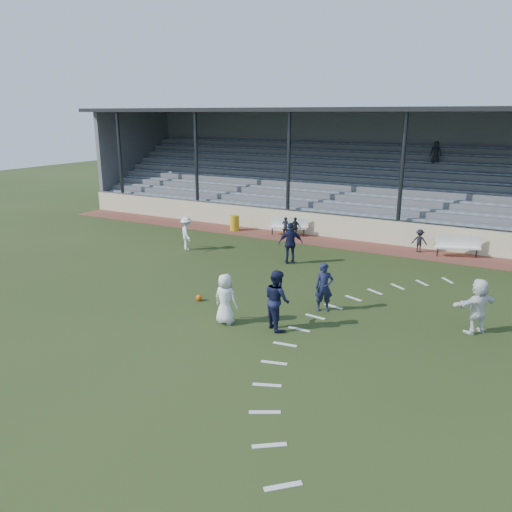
{
  "coord_description": "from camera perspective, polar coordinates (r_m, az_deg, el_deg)",
  "views": [
    {
      "loc": [
        8.37,
        -12.87,
        6.32
      ],
      "look_at": [
        0.0,
        2.5,
        1.3
      ],
      "focal_mm": 35.0,
      "sensor_mm": 36.0,
      "label": 1
    }
  ],
  "objects": [
    {
      "name": "player_navy_wing",
      "position": [
        21.63,
        3.97,
        1.47
      ],
      "size": [
        1.13,
        0.94,
        1.81
      ],
      "primitive_type": "imported",
      "rotation": [
        0.0,
        0.0,
        3.71
      ],
      "color": "#141837",
      "rests_on": "ground"
    },
    {
      "name": "ground",
      "position": [
        16.61,
        -4.15,
        -6.41
      ],
      "size": [
        90.0,
        90.0,
        0.0
      ],
      "primitive_type": "plane",
      "color": "#243214",
      "rests_on": "ground"
    },
    {
      "name": "sub_left_far",
      "position": [
        26.39,
        4.52,
        3.31
      ],
      "size": [
        0.63,
        0.3,
        1.05
      ],
      "primitive_type": "imported",
      "rotation": [
        0.0,
        0.0,
        3.07
      ],
      "color": "black",
      "rests_on": "cinder_track"
    },
    {
      "name": "cinder_track",
      "position": [
        25.62,
        8.59,
        1.56
      ],
      "size": [
        34.0,
        2.0,
        0.02
      ],
      "primitive_type": "cube",
      "color": "brown",
      "rests_on": "ground"
    },
    {
      "name": "football",
      "position": [
        17.6,
        -6.54,
        -4.77
      ],
      "size": [
        0.22,
        0.22,
        0.22
      ],
      "primitive_type": "sphere",
      "color": "#CF540C",
      "rests_on": "ground"
    },
    {
      "name": "bench_left",
      "position": [
        26.76,
        3.8,
        3.59
      ],
      "size": [
        2.03,
        1.04,
        0.95
      ],
      "rotation": [
        0.0,
        0.0,
        0.3
      ],
      "color": "white",
      "rests_on": "cinder_track"
    },
    {
      "name": "player_navy_lead",
      "position": [
        16.56,
        7.78,
        -3.56
      ],
      "size": [
        0.71,
        0.64,
        1.64
      ],
      "primitive_type": "imported",
      "rotation": [
        0.0,
        0.0,
        0.52
      ],
      "color": "#141837",
      "rests_on": "ground"
    },
    {
      "name": "player_white_lead",
      "position": [
        15.49,
        -3.52,
        -4.91
      ],
      "size": [
        0.8,
        0.53,
        1.6
      ],
      "primitive_type": "imported",
      "rotation": [
        0.0,
        0.0,
        3.11
      ],
      "color": "white",
      "rests_on": "ground"
    },
    {
      "name": "sub_right",
      "position": [
        24.64,
        18.18,
        1.68
      ],
      "size": [
        0.74,
        0.47,
        1.08
      ],
      "primitive_type": "imported",
      "rotation": [
        0.0,
        0.0,
        3.25
      ],
      "color": "black",
      "rests_on": "cinder_track"
    },
    {
      "name": "trash_bin",
      "position": [
        27.85,
        -2.46,
        3.8
      ],
      "size": [
        0.52,
        0.52,
        0.83
      ],
      "primitive_type": "cylinder",
      "color": "gold",
      "rests_on": "cinder_track"
    },
    {
      "name": "penalty_arc",
      "position": [
        14.96,
        9.45,
        -9.21
      ],
      "size": [
        3.89,
        14.63,
        0.01
      ],
      "color": "silver",
      "rests_on": "ground"
    },
    {
      "name": "sub_left_near",
      "position": [
        26.54,
        3.39,
        3.38
      ],
      "size": [
        0.41,
        0.3,
        1.03
      ],
      "primitive_type": "imported",
      "rotation": [
        0.0,
        0.0,
        3.28
      ],
      "color": "black",
      "rests_on": "cinder_track"
    },
    {
      "name": "retaining_wall",
      "position": [
        26.45,
        9.43,
        3.29
      ],
      "size": [
        34.0,
        0.18,
        1.2
      ],
      "primitive_type": "cube",
      "color": "beige",
      "rests_on": "ground"
    },
    {
      "name": "player_white_wing",
      "position": [
        24.03,
        -7.91,
        2.57
      ],
      "size": [
        1.16,
        1.15,
        1.6
      ],
      "primitive_type": "imported",
      "rotation": [
        0.0,
        0.0,
        2.37
      ],
      "color": "white",
      "rests_on": "ground"
    },
    {
      "name": "grandstand",
      "position": [
        30.59,
        12.55,
        7.89
      ],
      "size": [
        34.6,
        9.0,
        6.61
      ],
      "color": "slate",
      "rests_on": "ground"
    },
    {
      "name": "player_white_back",
      "position": [
        16.19,
        24.03,
        -5.23
      ],
      "size": [
        1.4,
        1.5,
        1.68
      ],
      "primitive_type": "imported",
      "rotation": [
        0.0,
        0.0,
        4.0
      ],
      "color": "white",
      "rests_on": "ground"
    },
    {
      "name": "player_navy_mid",
      "position": [
        15.07,
        2.41,
        -5.01
      ],
      "size": [
        1.14,
        1.1,
        1.85
      ],
      "primitive_type": "imported",
      "rotation": [
        0.0,
        0.0,
        2.5
      ],
      "color": "#141837",
      "rests_on": "ground"
    },
    {
      "name": "bench_right",
      "position": [
        24.45,
        22.09,
        1.24
      ],
      "size": [
        2.01,
        1.14,
        0.95
      ],
      "rotation": [
        0.0,
        0.0,
        0.36
      ],
      "color": "white",
      "rests_on": "cinder_track"
    }
  ]
}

